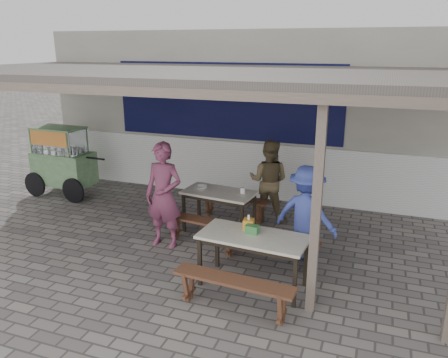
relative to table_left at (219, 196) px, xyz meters
name	(u,v)px	position (x,y,z in m)	size (l,w,h in m)	color
ground	(174,250)	(-0.42, -0.96, -0.67)	(60.00, 60.00, 0.00)	slate
back_wall	(242,113)	(-0.42, 2.62, 1.05)	(9.00, 1.28, 3.50)	#B4ADA1
warung_roof	(194,76)	(-0.41, -0.06, 2.05)	(9.00, 4.21, 2.81)	#524B46
table_left	(219,196)	(0.00, 0.00, 0.00)	(1.31, 0.79, 0.75)	silver
bench_left_street	(202,226)	(-0.07, -0.61, -0.33)	(1.37, 0.43, 0.45)	brown
bench_left_wall	(234,203)	(0.07, 0.61, -0.33)	(1.37, 0.43, 0.45)	brown
table_right	(253,241)	(1.08, -1.56, 0.01)	(1.50, 0.79, 0.75)	silver
bench_right_street	(233,287)	(1.03, -2.24, -0.33)	(1.57, 0.39, 0.45)	brown
bench_right_wall	(268,243)	(1.13, -0.88, -0.33)	(1.57, 0.39, 0.45)	brown
vendor_cart	(62,159)	(-3.92, 0.71, 0.16)	(1.93, 0.80, 1.51)	#75A56E
patron_street_side	(164,195)	(-0.64, -0.83, 0.20)	(0.64, 0.42, 1.74)	#74344F
patron_wall_side	(269,181)	(0.68, 0.82, 0.11)	(0.75, 0.59, 1.55)	brown
patron_right_table	(306,214)	(1.61, -0.57, 0.09)	(0.98, 0.56, 1.51)	#4252B8
tissue_box	(249,224)	(0.95, -1.37, 0.15)	(0.14, 0.14, 0.14)	orange
donation_box	(252,229)	(1.04, -1.50, 0.14)	(0.17, 0.12, 0.12)	#367B3B
condiment_jar	(243,190)	(0.42, 0.06, 0.13)	(0.09, 0.09, 0.10)	white
condiment_bowl	(202,187)	(-0.34, 0.05, 0.11)	(0.20, 0.20, 0.05)	white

